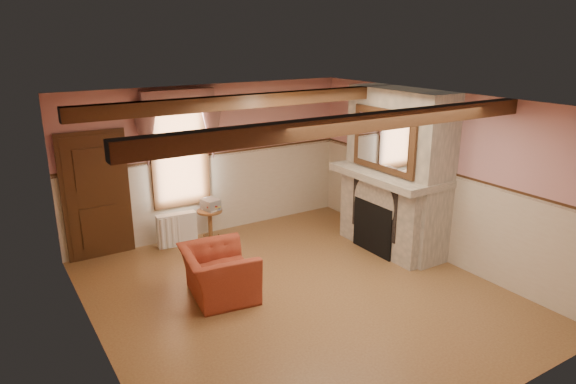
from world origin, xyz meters
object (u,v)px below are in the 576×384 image
bowl (397,171)px  oil_lamp (376,159)px  mantel_clock (363,157)px  radiator (177,229)px  armchair (218,273)px  side_table (210,224)px

bowl → oil_lamp: size_ratio=1.13×
mantel_clock → radiator: bearing=155.7°
armchair → oil_lamp: bearing=-74.9°
side_table → radiator: radiator is taller
side_table → radiator: bearing=180.0°
armchair → side_table: (0.80, 2.12, -0.08)m
radiator → oil_lamp: 3.76m
side_table → mantel_clock: 3.07m
side_table → bowl: 3.54m
side_table → bowl: bearing=-43.0°
side_table → oil_lamp: (2.44, -1.73, 1.29)m
armchair → bowl: 3.43m
armchair → bowl: bearing=-84.6°
radiator → bowl: 4.01m
radiator → oil_lamp: oil_lamp is taller
radiator → oil_lamp: (3.09, -1.73, 1.26)m
radiator → mantel_clock: size_ratio=2.92×
bowl → mantel_clock: mantel_clock is taller
side_table → armchair: bearing=-110.7°
bowl → mantel_clock: bearing=90.0°
radiator → mantel_clock: 3.60m
oil_lamp → bowl: bearing=-90.0°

